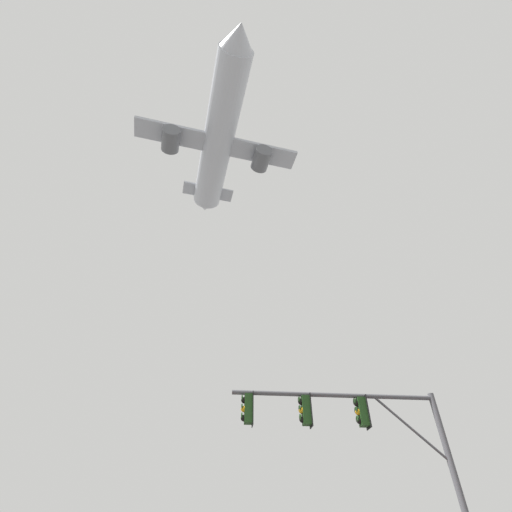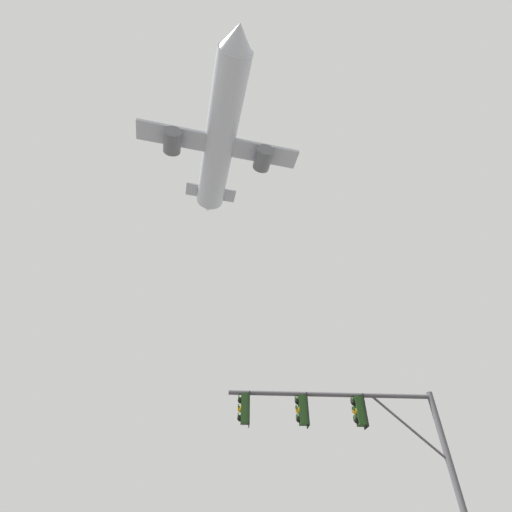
# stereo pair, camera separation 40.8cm
# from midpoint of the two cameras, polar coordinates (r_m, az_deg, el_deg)

# --- Properties ---
(signal_pole_near) EXTENTS (7.06, 0.50, 6.02)m
(signal_pole_near) POSITION_cam_midpoint_polar(r_m,az_deg,el_deg) (13.46, 16.36, -24.86)
(signal_pole_near) COLOR #4C4C51
(signal_pole_near) RESTS_ON ground
(airplane) EXTENTS (18.72, 24.23, 6.60)m
(airplane) POSITION_cam_midpoint_polar(r_m,az_deg,el_deg) (44.17, -5.32, 17.82)
(airplane) COLOR #B7BCC6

